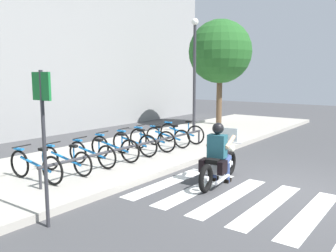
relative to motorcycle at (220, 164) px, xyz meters
name	(u,v)px	position (x,y,z in m)	size (l,w,h in m)	color
ground_plane	(286,191)	(0.35, -1.44, -0.45)	(48.00, 48.00, 0.00)	#424244
sidewalk	(120,156)	(0.35, 3.57, -0.38)	(24.00, 4.40, 0.15)	#A8A399
crosswalk_stripe_1	(311,215)	(-0.71, -2.24, -0.45)	(2.80, 0.40, 0.01)	white
crosswalk_stripe_2	(268,205)	(-0.71, -1.44, -0.45)	(2.80, 0.40, 0.01)	white
crosswalk_stripe_3	(230,197)	(-0.71, -0.64, -0.45)	(2.80, 0.40, 0.01)	white
crosswalk_stripe_4	(197,189)	(-0.71, 0.16, -0.45)	(2.80, 0.40, 0.01)	white
crosswalk_stripe_5	(168,182)	(-0.71, 0.96, -0.45)	(2.80, 0.40, 0.01)	white
motorcycle	(220,164)	(0.00, 0.00, 0.00)	(2.15, 0.74, 1.20)	black
rider	(218,149)	(-0.08, -0.01, 0.36)	(0.68, 0.60, 1.43)	#1E4C59
bicycle_0	(35,166)	(-2.77, 3.05, 0.05)	(0.48, 1.73, 0.77)	black
bicycle_1	(66,160)	(-1.97, 3.05, 0.03)	(0.48, 1.69, 0.72)	black
bicycle_2	(92,154)	(-1.17, 3.05, 0.04)	(0.48, 1.60, 0.74)	black
bicycle_3	(114,148)	(-0.37, 3.05, 0.05)	(0.48, 1.69, 0.78)	black
bicycle_4	(134,143)	(0.44, 3.05, 0.06)	(0.48, 1.61, 0.79)	black
bicycle_5	(152,139)	(1.24, 3.05, 0.06)	(0.48, 1.70, 0.80)	black
bicycle_6	(167,137)	(2.04, 3.05, 0.04)	(0.48, 1.68, 0.73)	black
bicycle_7	(181,133)	(2.84, 3.05, 0.06)	(0.48, 1.74, 0.79)	black
bike_rack	(139,145)	(0.04, 2.49, 0.13)	(6.21, 0.07, 0.49)	#333338
street_lamp	(195,67)	(5.06, 3.97, 2.37)	(0.28, 0.28, 4.71)	#2D2D33
street_sign	(43,122)	(-3.83, 1.07, 1.29)	(0.06, 0.44, 2.55)	#2D2D33
tree_near_rack	(220,52)	(7.88, 4.37, 3.12)	(2.96, 2.96, 5.07)	brown
building_backdrop	(10,32)	(0.35, 9.27, 3.66)	(24.00, 1.20, 8.23)	gray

